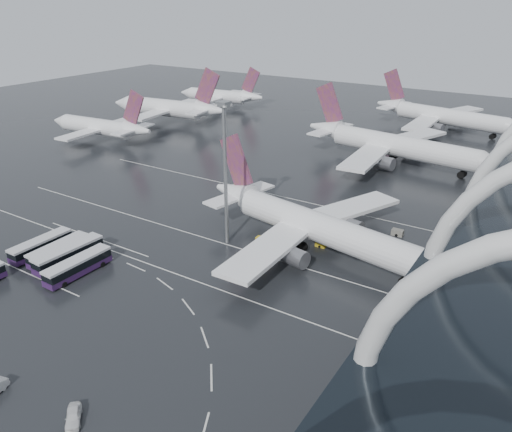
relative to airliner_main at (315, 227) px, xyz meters
The scene contains 22 objects.
ground 24.94m from the airliner_main, 127.28° to the right, with size 420.00×420.00×0.00m, color black.
lane_marking_near 26.53m from the airliner_main, 124.62° to the right, with size 120.00×0.25×0.01m, color silver.
lane_marking_mid 17.27m from the airliner_main, 153.24° to the right, with size 120.00×0.25×0.01m, color silver.
lane_marking_far 25.76m from the airliner_main, 125.84° to the left, with size 120.00×0.25×0.01m, color silver.
bus_bay_line_south 52.81m from the airliner_main, 137.58° to the right, with size 28.00×0.25×0.01m, color silver.
bus_bay_line_north 43.70m from the airliner_main, 153.36° to the right, with size 28.00×0.25×0.01m, color silver.
airliner_main is the anchor object (origin of this frame).
airliner_gate_b 61.00m from the airliner_main, 94.86° to the left, with size 60.22×53.60×20.92m.
airliner_gate_c 108.49m from the airliner_main, 91.61° to the left, with size 55.26×50.14×19.78m.
jet_remote_west 99.85m from the airliner_main, 161.39° to the left, with size 42.04×33.89×18.30m.
jet_remote_mid 113.04m from the airliner_main, 145.62° to the left, with size 49.72×40.13×21.63m.
jet_remote_far 136.80m from the airliner_main, 133.61° to the left, with size 40.97×33.04×17.82m.
bus_row_near_a 51.98m from the airliner_main, 145.52° to the right, with size 2.98×12.30×3.03m.
bus_row_near_b 48.10m from the airliner_main, 143.14° to the right, with size 3.07×12.17×2.99m.
bus_row_near_c 45.74m from the airliner_main, 140.60° to the right, with size 3.65×13.55×3.31m.
bus_row_near_d 43.47m from the airliner_main, 134.77° to the right, with size 3.19×12.79×3.14m.
van_curve_b 53.42m from the airliner_main, 94.62° to the right, with size 1.66×4.12×1.40m, color white.
floodlight_mast 21.41m from the airliner_main, 157.15° to the right, with size 2.13×2.13×27.82m.
gse_cart_belly_a 4.58m from the airliner_main, 71.53° to the left, with size 2.02×1.19×1.10m, color gold.
gse_cart_belly_b 19.10m from the airliner_main, 51.73° to the left, with size 2.32×1.37×1.26m, color slate.
gse_cart_belly_c 11.29m from the airliner_main, 162.26° to the right, with size 2.19×1.30×1.20m, color gold.
gse_cart_belly_e 16.06m from the airliner_main, 98.37° to the left, with size 2.09×1.24×1.14m, color gold.
Camera 1 is at (51.34, -58.46, 44.91)m, focal length 35.00 mm.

